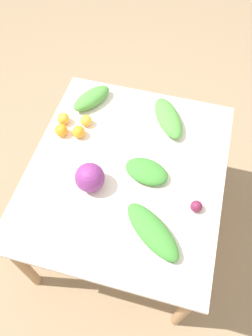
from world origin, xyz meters
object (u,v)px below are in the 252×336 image
greens_bunch_chard (152,231)px  greens_bunch_beet_tops (92,98)px  orange_3 (86,121)px  orange_2 (61,130)px  greens_bunch_dandelion (146,172)px  orange_0 (79,132)px  greens_bunch_scallion (168,118)px  cabbage_purple (90,178)px  orange_1 (63,119)px  beet_root (196,206)px

greens_bunch_chard → greens_bunch_beet_tops: bearing=-143.6°
orange_3 → orange_2: bearing=-46.4°
greens_bunch_dandelion → orange_0: size_ratio=3.23×
greens_bunch_scallion → orange_3: greens_bunch_scallion is taller
orange_2 → cabbage_purple: bearing=44.2°
greens_bunch_scallion → orange_2: (0.26, -0.59, -0.00)m
cabbage_purple → orange_3: size_ratio=2.24×
greens_bunch_chard → orange_2: (-0.47, -0.66, -0.00)m
orange_3 → greens_bunch_beet_tops: bearing=-172.7°
cabbage_purple → orange_0: cabbage_purple is taller
greens_bunch_beet_tops → greens_bunch_scallion: greens_bunch_beet_tops is taller
cabbage_purple → orange_2: cabbage_purple is taller
greens_bunch_chard → orange_0: greens_bunch_chard is taller
orange_0 → greens_bunch_scallion: bearing=116.3°
cabbage_purple → orange_1: 0.48m
greens_bunch_beet_tops → orange_3: size_ratio=3.92×
greens_bunch_dandelion → orange_3: size_ratio=3.45×
greens_bunch_beet_tops → greens_bunch_chard: (0.76, 0.56, -0.00)m
cabbage_purple → orange_0: 0.35m
greens_bunch_chard → orange_3: 0.79m
greens_bunch_beet_tops → greens_bunch_scallion: 0.50m
orange_0 → orange_3: 0.10m
greens_bunch_scallion → orange_2: 0.64m
cabbage_purple → beet_root: bearing=90.5°
greens_bunch_dandelion → orange_3: orange_3 is taller
greens_bunch_dandelion → cabbage_purple: bearing=-63.3°
orange_0 → orange_1: (-0.07, -0.12, -0.00)m
greens_bunch_beet_tops → orange_1: 0.23m
greens_bunch_beet_tops → orange_3: 0.18m
orange_1 → orange_0: bearing=59.7°
greens_bunch_scallion → beet_root: size_ratio=5.25×
greens_bunch_dandelion → orange_1: orange_1 is taller
greens_bunch_beet_tops → orange_1: size_ratio=3.72×
greens_bunch_dandelion → orange_3: 0.50m
greens_bunch_chard → orange_2: bearing=-125.8°
beet_root → orange_3: bearing=-118.3°
cabbage_purple → greens_bunch_beet_tops: bearing=-162.3°
greens_bunch_dandelion → greens_bunch_chard: 0.34m
greens_bunch_scallion → greens_bunch_chard: bearing=5.1°
orange_0 → greens_bunch_chard: bearing=48.5°
cabbage_purple → orange_2: bearing=-135.8°
orange_2 → orange_1: bearing=-166.7°
greens_bunch_dandelion → orange_2: orange_2 is taller
cabbage_purple → orange_3: (-0.39, -0.16, -0.04)m
beet_root → orange_2: 0.89m
beet_root → orange_2: bearing=-108.4°
greens_bunch_dandelion → greens_bunch_scallion: (-0.40, 0.04, 0.01)m
greens_bunch_dandelion → greens_bunch_scallion: size_ratio=0.74×
greens_bunch_beet_tops → orange_3: greens_bunch_beet_tops is taller
greens_bunch_scallion → beet_root: greens_bunch_scallion is taller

